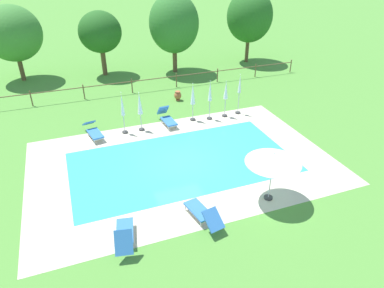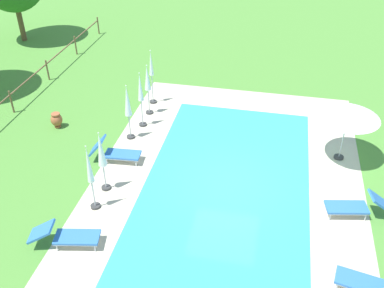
{
  "view_description": "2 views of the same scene",
  "coord_description": "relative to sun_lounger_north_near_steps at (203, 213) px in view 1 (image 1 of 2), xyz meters",
  "views": [
    {
      "loc": [
        -4.59,
        -13.51,
        9.15
      ],
      "look_at": [
        0.69,
        0.5,
        0.6
      ],
      "focal_mm": 32.57,
      "sensor_mm": 36.0,
      "label": 1
    },
    {
      "loc": [
        -11.68,
        -1.23,
        9.72
      ],
      "look_at": [
        1.47,
        1.54,
        0.51
      ],
      "focal_mm": 40.81,
      "sensor_mm": 36.0,
      "label": 2
    }
  ],
  "objects": [
    {
      "name": "tree_west_mid",
      "position": [
        -7.03,
        19.77,
        3.18
      ],
      "size": [
        4.16,
        4.16,
        5.58
      ],
      "color": "brown",
      "rests_on": "ground"
    },
    {
      "name": "patio_umbrella_closed_row_west",
      "position": [
        5.78,
        8.31,
        1.24
      ],
      "size": [
        0.32,
        0.32,
        2.54
      ],
      "color": "#383838",
      "rests_on": "ground"
    },
    {
      "name": "tree_centre",
      "position": [
        4.7,
        17.6,
        3.49
      ],
      "size": [
        3.9,
        3.9,
        6.15
      ],
      "color": "brown",
      "rests_on": "ground"
    },
    {
      "name": "sun_lounger_north_mid",
      "position": [
        -2.99,
        -0.11,
        0.03
      ],
      "size": [
        0.95,
        1.9,
        1.02
      ],
      "color": "#3370BC",
      "rests_on": "ground"
    },
    {
      "name": "swimming_pool_water",
      "position": [
        0.64,
        4.18,
        -0.37
      ],
      "size": [
        10.57,
        5.62,
        0.01
      ],
      "primitive_type": "cube",
      "color": "#38C6D1",
      "rests_on": "ground"
    },
    {
      "name": "sun_lounger_north_end",
      "position": [
        -3.04,
        8.36,
        -0.01
      ],
      "size": [
        0.97,
        2.12,
        0.77
      ],
      "color": "#3370BC",
      "rests_on": "ground"
    },
    {
      "name": "patio_umbrella_closed_row_mid_east",
      "position": [
        2.78,
        8.38,
        1.17
      ],
      "size": [
        0.32,
        0.32,
        2.35
      ],
      "color": "#383838",
      "rests_on": "ground"
    },
    {
      "name": "patio_umbrella_closed_row_east",
      "position": [
        4.81,
        8.2,
        1.16
      ],
      "size": [
        0.32,
        0.32,
        2.29
      ],
      "color": "#383838",
      "rests_on": "ground"
    },
    {
      "name": "patio_umbrella_closed_row_centre",
      "position": [
        -1.36,
        8.2,
        1.13
      ],
      "size": [
        0.32,
        0.32,
        2.43
      ],
      "color": "#383838",
      "rests_on": "ground"
    },
    {
      "name": "perimeter_fence",
      "position": [
        1.99,
        14.07,
        0.32
      ],
      "size": [
        23.26,
        0.08,
        1.05
      ],
      "color": "brown",
      "rests_on": "ground"
    },
    {
      "name": "ground_plane",
      "position": [
        0.64,
        4.18,
        -0.37
      ],
      "size": [
        160.0,
        160.0,
        0.0
      ],
      "primitive_type": "plane",
      "color": "#518E38"
    },
    {
      "name": "pool_deck_paving",
      "position": [
        0.64,
        4.18,
        -0.37
      ],
      "size": [
        14.27,
        9.32,
        0.01
      ],
      "primitive_type": "cube",
      "color": "beige",
      "rests_on": "ground"
    },
    {
      "name": "patio_umbrella_open_foreground",
      "position": [
        3.07,
        0.27,
        1.61
      ],
      "size": [
        2.21,
        2.21,
        2.24
      ],
      "color": "#383838",
      "rests_on": "ground"
    },
    {
      "name": "sun_lounger_north_near_steps",
      "position": [
        0.0,
        0.0,
        0.0
      ],
      "size": [
        0.97,
        2.07,
        0.85
      ],
      "color": "#3370BC",
      "rests_on": "ground"
    },
    {
      "name": "tree_east_mid",
      "position": [
        -0.87,
        18.85,
        3.0
      ],
      "size": [
        3.28,
        3.28,
        4.96
      ],
      "color": "brown",
      "rests_on": "ground"
    },
    {
      "name": "sun_lounger_north_far",
      "position": [
        1.18,
        8.41,
        0.02
      ],
      "size": [
        0.75,
        1.91,
        0.98
      ],
      "color": "#3370BC",
      "rests_on": "ground"
    },
    {
      "name": "patio_umbrella_closed_deck_corner",
      "position": [
        3.78,
        8.18,
        1.19
      ],
      "size": [
        0.32,
        0.32,
        2.42
      ],
      "color": "#383838",
      "rests_on": "ground"
    },
    {
      "name": "patio_umbrella_closed_row_mid_west",
      "position": [
        -0.41,
        8.2,
        1.13
      ],
      "size": [
        0.32,
        0.32,
        2.3
      ],
      "color": "#383838",
      "rests_on": "ground"
    },
    {
      "name": "pool_coping_rim",
      "position": [
        0.64,
        4.18,
        -0.36
      ],
      "size": [
        11.05,
        6.1,
        0.01
      ],
      "color": "beige",
      "rests_on": "ground"
    },
    {
      "name": "tree_far_west",
      "position": [
        11.65,
        18.08,
        3.55
      ],
      "size": [
        3.9,
        3.9,
        6.11
      ],
      "color": "brown",
      "rests_on": "ground"
    },
    {
      "name": "terracotta_urn_near_fence",
      "position": [
        2.93,
        11.63,
        -0.02
      ],
      "size": [
        0.48,
        0.48,
        0.64
      ],
      "color": "#A85B38",
      "rests_on": "ground"
    }
  ]
}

